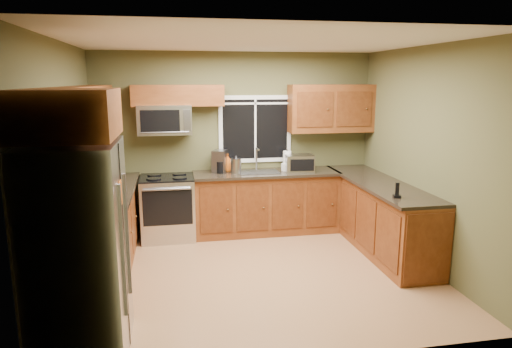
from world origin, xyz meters
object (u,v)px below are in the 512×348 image
object	(u,v)px
paper_towel_roll	(287,161)
kettle	(236,165)
toaster_oven	(299,163)
soap_bottle_b	(285,165)
soap_bottle_c	(228,165)
range	(168,207)
microwave	(165,120)
refrigerator	(79,251)
soap_bottle_a	(228,163)
coffee_maker	(220,162)
cordless_phone	(397,193)

from	to	relation	value
paper_towel_roll	kettle	bearing A→B (deg)	-170.56
toaster_oven	soap_bottle_b	world-z (taller)	toaster_oven
soap_bottle_b	soap_bottle_c	size ratio (longest dim) A/B	1.00
range	microwave	xyz separation A→B (m)	(-0.00, 0.14, 1.26)
kettle	toaster_oven	bearing A→B (deg)	-1.80
refrigerator	soap_bottle_a	bearing A→B (deg)	61.38
coffee_maker	soap_bottle_c	world-z (taller)	coffee_maker
refrigerator	toaster_oven	size ratio (longest dim) A/B	4.11
microwave	soap_bottle_b	xyz separation A→B (m)	(1.75, -0.11, -0.70)
range	microwave	world-z (taller)	microwave
range	kettle	size ratio (longest dim) A/B	3.40
toaster_oven	kettle	bearing A→B (deg)	178.20
soap_bottle_c	soap_bottle_b	bearing A→B (deg)	-13.53
microwave	coffee_maker	xyz separation A→B (m)	(0.78, -0.03, -0.64)
coffee_maker	cordless_phone	bearing A→B (deg)	-44.93
coffee_maker	soap_bottle_a	xyz separation A→B (m)	(0.12, 0.04, -0.02)
microwave	toaster_oven	xyz separation A→B (m)	(1.95, -0.21, -0.66)
soap_bottle_b	cordless_phone	world-z (taller)	cordless_phone
range	soap_bottle_a	xyz separation A→B (m)	(0.90, 0.14, 0.61)
range	kettle	bearing A→B (deg)	-2.33
microwave	paper_towel_roll	xyz separation A→B (m)	(1.80, -0.04, -0.64)
coffee_maker	soap_bottle_c	distance (m)	0.20
range	toaster_oven	distance (m)	2.04
coffee_maker	soap_bottle_b	bearing A→B (deg)	-4.45
refrigerator	toaster_oven	world-z (taller)	refrigerator
microwave	soap_bottle_b	world-z (taller)	microwave
soap_bottle_a	soap_bottle_b	bearing A→B (deg)	-7.50
soap_bottle_a	kettle	bearing A→B (deg)	-61.36
range	coffee_maker	bearing A→B (deg)	7.72
microwave	soap_bottle_c	xyz separation A→B (m)	(0.92, 0.09, -0.70)
kettle	soap_bottle_a	distance (m)	0.21
coffee_maker	microwave	bearing A→B (deg)	177.77
refrigerator	cordless_phone	world-z (taller)	refrigerator
microwave	paper_towel_roll	distance (m)	1.91
soap_bottle_a	range	bearing A→B (deg)	-171.01
kettle	soap_bottle_c	world-z (taller)	kettle
microwave	kettle	size ratio (longest dim) A/B	2.75
soap_bottle_a	soap_bottle_b	size ratio (longest dim) A/B	1.58
soap_bottle_a	cordless_phone	xyz separation A→B (m)	(1.75, -1.90, -0.08)
microwave	toaster_oven	world-z (taller)	microwave
paper_towel_roll	range	bearing A→B (deg)	-177.06
soap_bottle_c	cordless_phone	distance (m)	2.64
microwave	kettle	bearing A→B (deg)	-10.03
cordless_phone	refrigerator	bearing A→B (deg)	-163.22
coffee_maker	soap_bottle_c	size ratio (longest dim) A/B	1.94
range	soap_bottle_a	world-z (taller)	soap_bottle_a
toaster_oven	kettle	xyz separation A→B (m)	(-0.95, 0.03, -0.00)
paper_towel_roll	soap_bottle_b	world-z (taller)	paper_towel_roll
toaster_oven	soap_bottle_c	xyz separation A→B (m)	(-1.03, 0.30, -0.04)
range	soap_bottle_c	bearing A→B (deg)	14.08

